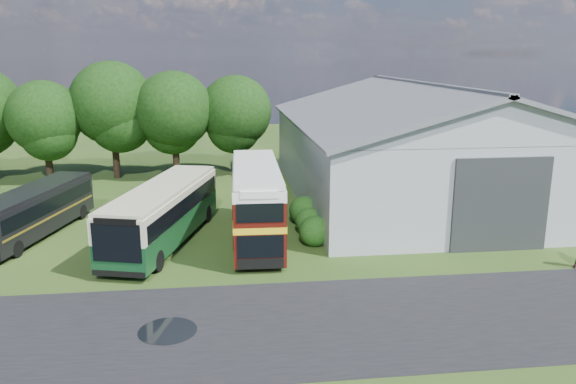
{
  "coord_description": "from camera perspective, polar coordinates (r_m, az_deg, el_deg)",
  "views": [
    {
      "loc": [
        0.68,
        -22.55,
        10.11
      ],
      "look_at": [
        4.38,
        8.0,
        2.51
      ],
      "focal_mm": 35.0,
      "sensor_mm": 36.0,
      "label": 1
    }
  ],
  "objects": [
    {
      "name": "storage_shed",
      "position": [
        41.54,
        13.39,
        5.27
      ],
      "size": [
        18.8,
        24.8,
        8.15
      ],
      "color": "gray",
      "rests_on": "ground"
    },
    {
      "name": "tree_right_b",
      "position": [
        47.4,
        -5.34,
        8.15
      ],
      "size": [
        5.98,
        5.98,
        8.45
      ],
      "color": "black",
      "rests_on": "ground"
    },
    {
      "name": "tree_right_a",
      "position": [
        46.7,
        -11.52,
        8.16
      ],
      "size": [
        6.26,
        6.26,
        8.83
      ],
      "color": "black",
      "rests_on": "ground"
    },
    {
      "name": "tree_mid",
      "position": [
        48.3,
        -17.44,
        8.58
      ],
      "size": [
        6.8,
        6.8,
        9.6
      ],
      "color": "black",
      "rests_on": "ground"
    },
    {
      "name": "tree_left_b",
      "position": [
        48.28,
        -23.51,
        6.95
      ],
      "size": [
        5.78,
        5.78,
        8.16
      ],
      "color": "black",
      "rests_on": "ground"
    },
    {
      "name": "bus_dark_single",
      "position": [
        34.91,
        -24.38,
        -1.76
      ],
      "size": [
        4.61,
        10.14,
        2.73
      ],
      "rotation": [
        0.0,
        0.0,
        -0.24
      ],
      "color": "black",
      "rests_on": "ground"
    },
    {
      "name": "bus_maroon_double",
      "position": [
        30.74,
        -3.23,
        -1.18
      ],
      "size": [
        2.84,
        10.05,
        4.29
      ],
      "rotation": [
        0.0,
        0.0,
        -0.03
      ],
      "color": "black",
      "rests_on": "ground"
    },
    {
      "name": "ground",
      "position": [
        24.72,
        -8.01,
        -10.41
      ],
      "size": [
        120.0,
        120.0,
        0.0
      ],
      "primitive_type": "plane",
      "color": "#1E3C13",
      "rests_on": "ground"
    },
    {
      "name": "bus_green_single",
      "position": [
        31.26,
        -12.53,
        -2.07
      ],
      "size": [
        5.67,
        11.89,
        3.2
      ],
      "rotation": [
        0.0,
        0.0,
        -0.27
      ],
      "color": "black",
      "rests_on": "ground"
    },
    {
      "name": "puddle",
      "position": [
        22.11,
        -12.13,
        -13.66
      ],
      "size": [
        2.2,
        2.2,
        0.01
      ],
      "primitive_type": "cylinder",
      "color": "black",
      "rests_on": "ground"
    },
    {
      "name": "shrub_back",
      "position": [
        34.44,
        1.61,
        -3.21
      ],
      "size": [
        1.8,
        1.8,
        1.8
      ],
      "primitive_type": "sphere",
      "color": "#194714",
      "rests_on": "ground"
    },
    {
      "name": "asphalt_road",
      "position": [
        22.13,
        -0.13,
        -13.31
      ],
      "size": [
        60.0,
        8.0,
        0.02
      ],
      "primitive_type": "cube",
      "color": "black",
      "rests_on": "ground"
    },
    {
      "name": "shrub_mid",
      "position": [
        32.55,
        2.13,
        -4.23
      ],
      "size": [
        1.6,
        1.6,
        1.6
      ],
      "primitive_type": "sphere",
      "color": "#194714",
      "rests_on": "ground"
    },
    {
      "name": "shrub_front",
      "position": [
        30.68,
        2.72,
        -5.38
      ],
      "size": [
        1.7,
        1.7,
        1.7
      ],
      "primitive_type": "sphere",
      "color": "#194714",
      "rests_on": "ground"
    }
  ]
}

